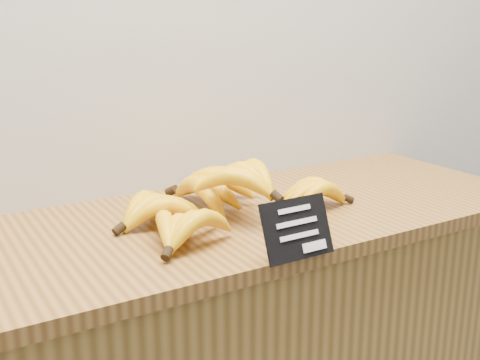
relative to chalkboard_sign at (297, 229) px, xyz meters
name	(u,v)px	position (x,y,z in m)	size (l,w,h in m)	color
counter_top	(228,221)	(0.01, 0.26, -0.07)	(1.45, 0.54, 0.03)	brown
chalkboard_sign	(297,229)	(0.00, 0.00, 0.00)	(0.14, 0.01, 0.11)	black
banana_pile	(217,197)	(-0.02, 0.26, -0.01)	(0.54, 0.36, 0.12)	#ECB509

